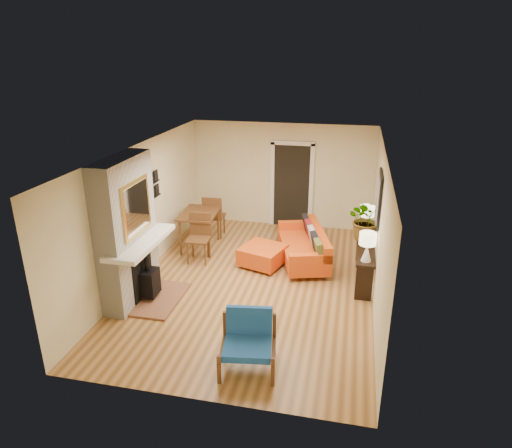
% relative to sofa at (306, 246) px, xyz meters
% --- Properties ---
extents(room_shell, '(6.50, 6.50, 6.50)m').
position_rel_sofa_xyz_m(room_shell, '(-0.27, 1.42, 0.90)').
color(room_shell, '#BD8549').
rests_on(room_shell, ground).
extents(fireplace, '(1.09, 1.68, 2.60)m').
position_rel_sofa_xyz_m(fireplace, '(-2.87, -2.22, 0.90)').
color(fireplace, white).
rests_on(fireplace, ground).
extents(sofa, '(1.36, 2.12, 0.77)m').
position_rel_sofa_xyz_m(sofa, '(0.00, 0.00, 0.00)').
color(sofa, silver).
rests_on(sofa, ground).
extents(ottoman, '(1.04, 1.04, 0.42)m').
position_rel_sofa_xyz_m(ottoman, '(-0.86, -0.43, -0.10)').
color(ottoman, silver).
rests_on(ottoman, ground).
extents(blue_chair, '(0.88, 0.87, 0.81)m').
position_rel_sofa_xyz_m(blue_chair, '(-0.41, -3.61, 0.10)').
color(blue_chair, brown).
rests_on(blue_chair, ground).
extents(dining_table, '(0.88, 1.94, 1.03)m').
position_rel_sofa_xyz_m(dining_table, '(-2.36, 0.19, 0.34)').
color(dining_table, brown).
rests_on(dining_table, ground).
extents(console_table, '(0.34, 1.85, 0.72)m').
position_rel_sofa_xyz_m(console_table, '(1.20, -0.58, 0.24)').
color(console_table, black).
rests_on(console_table, ground).
extents(lamp_near, '(0.30, 0.30, 0.54)m').
position_rel_sofa_xyz_m(lamp_near, '(1.20, -1.30, 0.72)').
color(lamp_near, white).
rests_on(lamp_near, console_table).
extents(lamp_far, '(0.30, 0.30, 0.54)m').
position_rel_sofa_xyz_m(lamp_far, '(1.20, 0.19, 0.72)').
color(lamp_far, white).
rests_on(lamp_far, console_table).
extents(houseplant, '(0.91, 0.84, 0.85)m').
position_rel_sofa_xyz_m(houseplant, '(1.19, -0.29, 0.81)').
color(houseplant, '#1E5919').
rests_on(houseplant, console_table).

